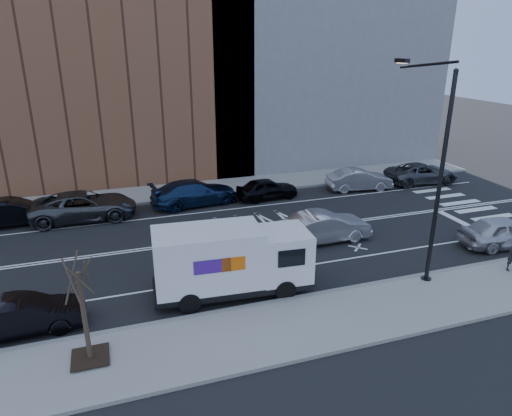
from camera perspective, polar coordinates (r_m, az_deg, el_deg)
ground at (r=24.74m, az=-3.45°, el=-3.76°), size 120.00×120.00×0.00m
sidewalk_near at (r=17.39m, az=4.46°, el=-14.70°), size 44.00×3.60×0.15m
sidewalk_far at (r=32.76m, az=-7.51°, el=2.29°), size 44.00×3.60×0.15m
curb_near at (r=18.78m, az=2.30°, el=-11.73°), size 44.00×0.25×0.17m
curb_far at (r=31.08m, az=-6.86°, el=1.35°), size 44.00×0.25×0.17m
crosswalk at (r=32.44m, az=24.96°, el=0.22°), size 3.00×14.00×0.01m
road_markings at (r=24.74m, az=-3.45°, el=-3.75°), size 40.00×8.60×0.01m
bldg_brick at (r=37.57m, az=-23.42°, el=20.10°), size 26.00×10.00×22.00m
bldg_concrete at (r=41.60m, az=7.47°, el=24.07°), size 20.00×10.00×26.00m
streetlight at (r=20.28m, az=21.32°, el=4.70°), size 0.44×4.02×9.34m
street_tree at (r=16.01m, az=-20.53°, el=-13.56°), size 1.20×1.20×3.75m
fedex_van at (r=18.85m, az=-3.15°, el=-6.48°), size 6.66×2.69×2.98m
far_parked_b at (r=29.65m, az=-28.04°, el=-0.48°), size 4.77×2.00×1.53m
far_parked_c at (r=28.84m, az=-20.75°, el=0.24°), size 6.07×2.84×1.68m
far_parked_d at (r=29.72m, az=-7.72°, el=1.92°), size 5.87×3.01×1.63m
far_parked_e at (r=30.63m, az=1.38°, el=2.44°), size 4.27×1.99×1.41m
far_parked_f at (r=33.34m, az=12.79°, el=3.50°), size 4.76×2.17×1.51m
far_parked_g at (r=36.31m, az=20.00°, el=4.11°), size 5.53×2.82×1.50m
driving_sedan at (r=24.31m, az=8.58°, el=-2.34°), size 4.90×1.77×1.61m
near_parked_rear_a at (r=18.86m, az=-27.05°, el=-11.89°), size 4.22×1.59×1.38m
near_parked_front at (r=26.70m, az=28.68°, el=-2.64°), size 4.86×2.47×1.59m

